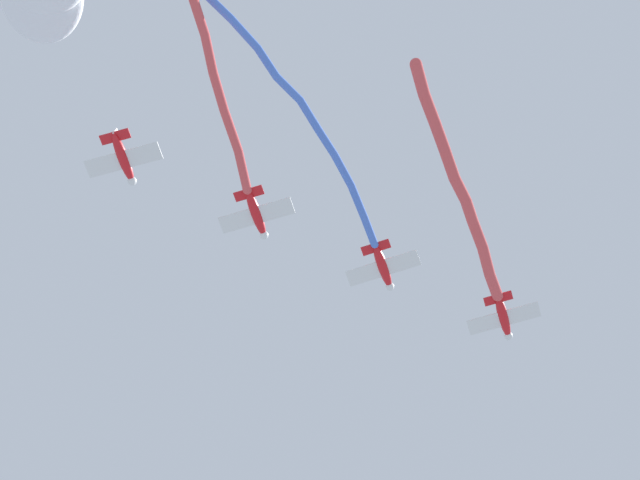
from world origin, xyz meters
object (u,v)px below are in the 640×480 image
Objects in this scene: airplane_right_wing at (256,214)px; airplane_slot at (124,159)px; airplane_left_wing at (383,267)px; airplane_lead at (503,317)px.

airplane_slot reaches higher than airplane_right_wing.
airplane_right_wing is at bearing 133.61° from airplane_left_wing.
airplane_right_wing is (-2.18, 11.48, 0.25)m from airplane_left_wing.
airplane_slot is (-2.18, 11.48, 0.25)m from airplane_right_wing.
airplane_left_wing is 0.98× the size of airplane_slot.
airplane_right_wing is 0.99× the size of airplane_slot.
airplane_lead is 1.01× the size of airplane_left_wing.
airplane_right_wing reaches higher than airplane_lead.
airplane_left_wing is at bearing -50.43° from airplane_slot.
airplane_slot is at bearing 133.61° from airplane_left_wing.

